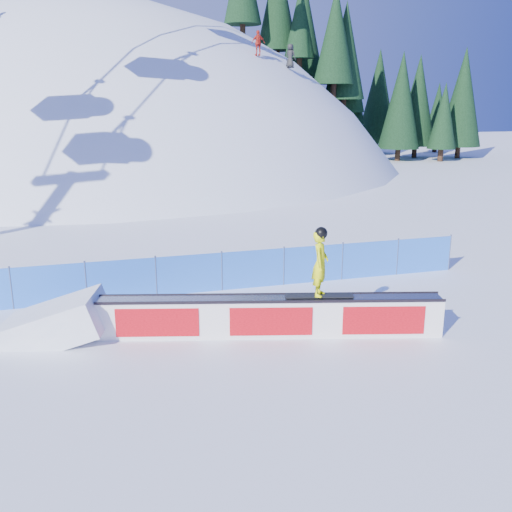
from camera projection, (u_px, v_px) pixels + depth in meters
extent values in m
plane|color=white|center=(135.00, 365.00, 12.63)|extent=(160.00, 160.00, 0.00)
sphere|color=white|center=(113.00, 348.00, 56.35)|extent=(64.00, 64.00, 64.00)
cylinder|color=#301D13|center=(264.00, 41.00, 50.90)|extent=(0.50, 0.50, 1.40)
cylinder|color=#301D13|center=(281.00, 50.00, 50.86)|extent=(0.50, 0.50, 1.40)
cylinder|color=#301D13|center=(311.00, 70.00, 50.57)|extent=(0.50, 0.50, 1.40)
cone|color=black|center=(312.00, 20.00, 49.48)|extent=(3.10, 3.10, 7.04)
cylinder|color=#301D13|center=(300.00, 75.00, 55.27)|extent=(0.50, 0.50, 1.40)
cone|color=black|center=(301.00, 25.00, 54.09)|extent=(3.42, 3.42, 7.78)
cylinder|color=#301D13|center=(317.00, 79.00, 52.30)|extent=(0.50, 0.50, 1.40)
cone|color=black|center=(318.00, 28.00, 51.14)|extent=(3.32, 3.32, 7.55)
cylinder|color=#301D13|center=(346.00, 103.00, 51.94)|extent=(0.50, 0.50, 1.40)
cone|color=black|center=(348.00, 49.00, 50.71)|extent=(3.56, 3.56, 8.09)
cylinder|color=#301D13|center=(330.00, 121.00, 60.19)|extent=(0.50, 0.50, 1.40)
cone|color=black|center=(332.00, 69.00, 58.82)|extent=(4.04, 4.04, 9.17)
cylinder|color=#301D13|center=(359.00, 130.00, 55.64)|extent=(0.50, 0.50, 1.40)
cone|color=black|center=(361.00, 82.00, 54.47)|extent=(3.38, 3.38, 7.68)
cylinder|color=#301D13|center=(365.00, 147.00, 57.75)|extent=(0.50, 0.50, 1.40)
cone|color=black|center=(367.00, 101.00, 56.58)|extent=(3.37, 3.37, 7.67)
cylinder|color=#301D13|center=(370.00, 149.00, 61.49)|extent=(0.50, 0.50, 1.40)
cone|color=black|center=(372.00, 114.00, 60.53)|extent=(2.67, 2.67, 6.07)
cylinder|color=#301D13|center=(409.00, 151.00, 59.17)|extent=(0.50, 0.50, 1.40)
cone|color=black|center=(412.00, 97.00, 57.76)|extent=(4.17, 4.17, 9.48)
cylinder|color=#301D13|center=(405.00, 148.00, 62.88)|extent=(0.50, 0.50, 1.40)
cone|color=black|center=(408.00, 102.00, 61.61)|extent=(3.71, 3.71, 8.44)
cylinder|color=#301D13|center=(436.00, 151.00, 58.61)|extent=(0.50, 0.50, 1.40)
cone|color=black|center=(440.00, 95.00, 57.14)|extent=(4.37, 4.37, 9.94)
cylinder|color=#301D13|center=(458.00, 149.00, 60.63)|extent=(0.50, 0.50, 1.40)
cone|color=black|center=(462.00, 108.00, 59.50)|extent=(3.24, 3.24, 7.36)
cube|color=blue|center=(122.00, 280.00, 16.65)|extent=(22.00, 0.03, 1.20)
cylinder|color=#3C486C|center=(11.00, 287.00, 15.84)|extent=(0.05, 0.05, 1.30)
cylinder|color=#3C486C|center=(86.00, 281.00, 16.37)|extent=(0.05, 0.05, 1.30)
cylinder|color=#3C486C|center=(156.00, 275.00, 16.90)|extent=(0.05, 0.05, 1.30)
cylinder|color=#3C486C|center=(222.00, 270.00, 17.43)|extent=(0.05, 0.05, 1.30)
cylinder|color=#3C486C|center=(284.00, 265.00, 17.96)|extent=(0.05, 0.05, 1.30)
cylinder|color=#3C486C|center=(342.00, 260.00, 18.48)|extent=(0.05, 0.05, 1.30)
cylinder|color=#3C486C|center=(397.00, 256.00, 19.01)|extent=(0.05, 0.05, 1.30)
cylinder|color=#3C486C|center=(450.00, 252.00, 19.54)|extent=(0.05, 0.05, 1.30)
cube|color=white|center=(270.00, 317.00, 14.09)|extent=(8.35, 2.62, 0.95)
cube|color=#92959F|center=(271.00, 298.00, 13.96)|extent=(8.27, 2.62, 0.04)
cube|color=black|center=(271.00, 302.00, 13.69)|extent=(8.22, 2.14, 0.06)
cube|color=black|center=(270.00, 294.00, 14.23)|extent=(8.22, 2.14, 0.06)
cube|color=red|center=(271.00, 322.00, 13.83)|extent=(7.81, 2.02, 0.72)
cube|color=red|center=(270.00, 313.00, 14.36)|extent=(7.81, 2.02, 0.72)
cube|color=black|center=(319.00, 296.00, 13.98)|extent=(1.69, 0.71, 0.03)
imported|color=#F4FF0A|center=(320.00, 264.00, 13.76)|extent=(0.64, 0.71, 1.62)
sphere|color=black|center=(321.00, 233.00, 13.56)|extent=(0.30, 0.30, 0.30)
imported|color=red|center=(258.00, 43.00, 39.03)|extent=(1.01, 0.50, 1.65)
imported|color=black|center=(290.00, 56.00, 40.97)|extent=(0.91, 0.96, 1.65)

